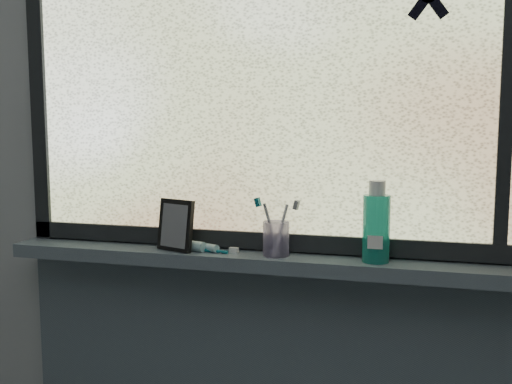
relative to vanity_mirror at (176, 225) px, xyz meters
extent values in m
cube|color=#9EA3A8|center=(0.29, 0.09, 0.15)|extent=(3.00, 0.01, 2.50)
cube|color=#4B5964|center=(0.29, 0.02, -0.10)|extent=(1.62, 0.14, 0.04)
cube|color=silver|center=(0.29, 0.07, 0.43)|extent=(1.50, 0.01, 1.00)
cube|color=black|center=(0.29, 0.07, -0.05)|extent=(1.60, 0.03, 0.05)
cube|color=black|center=(-0.49, 0.07, 0.43)|extent=(0.05, 0.03, 1.10)
cube|color=black|center=(0.89, 0.07, 0.43)|extent=(0.03, 0.03, 1.00)
cube|color=black|center=(0.00, 0.00, 0.00)|extent=(0.13, 0.10, 0.15)
cylinder|color=#B09FD2|center=(0.30, 0.01, -0.03)|extent=(0.09, 0.09, 0.10)
cylinder|color=teal|center=(0.57, 0.01, 0.03)|extent=(0.09, 0.09, 0.18)
camera|label=1|loc=(0.66, -1.52, 0.29)|focal=40.00mm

